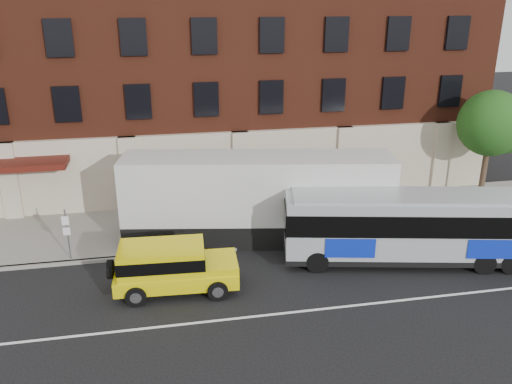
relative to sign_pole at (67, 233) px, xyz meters
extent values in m
plane|color=black|center=(8.50, -6.15, -1.45)|extent=(120.00, 120.00, 0.00)
cube|color=gray|center=(8.50, 2.85, -1.38)|extent=(60.00, 6.00, 0.15)
cube|color=gray|center=(8.50, -0.15, -1.38)|extent=(60.00, 0.25, 0.15)
cube|color=white|center=(8.50, -5.65, -1.45)|extent=(60.00, 0.12, 0.01)
cube|color=#592415|center=(8.50, 10.85, 6.20)|extent=(30.00, 10.00, 15.00)
cube|color=beige|center=(8.50, 5.70, 0.70)|extent=(30.00, 0.35, 4.00)
cube|color=#47130C|center=(-2.50, 4.85, 1.80)|extent=(4.20, 2.20, 0.30)
cube|color=beige|center=(-3.50, 5.60, 0.70)|extent=(0.90, 0.55, 4.00)
cube|color=beige|center=(2.50, 5.60, 0.70)|extent=(0.90, 0.55, 4.00)
cube|color=beige|center=(8.50, 5.60, 0.70)|extent=(0.90, 0.55, 4.00)
cube|color=beige|center=(14.50, 5.60, 0.70)|extent=(0.90, 0.55, 4.00)
cube|color=beige|center=(20.50, 5.60, 0.70)|extent=(0.90, 0.55, 4.00)
cube|color=black|center=(-0.25, 5.77, 4.50)|extent=(1.30, 0.20, 1.80)
cube|color=black|center=(3.25, 5.77, 4.50)|extent=(1.30, 0.20, 1.80)
cube|color=black|center=(6.75, 5.77, 4.50)|extent=(1.30, 0.20, 1.80)
cube|color=black|center=(10.25, 5.77, 4.50)|extent=(1.30, 0.20, 1.80)
cube|color=black|center=(13.75, 5.77, 4.50)|extent=(1.30, 0.20, 1.80)
cube|color=black|center=(17.25, 5.77, 4.50)|extent=(1.30, 0.20, 1.80)
cube|color=black|center=(20.75, 5.77, 4.50)|extent=(1.30, 0.20, 1.80)
cube|color=black|center=(-0.25, 5.77, 7.70)|extent=(1.30, 0.20, 1.80)
cube|color=black|center=(3.25, 5.77, 7.70)|extent=(1.30, 0.20, 1.80)
cube|color=black|center=(6.75, 5.77, 7.70)|extent=(1.30, 0.20, 1.80)
cube|color=black|center=(10.25, 5.77, 7.70)|extent=(1.30, 0.20, 1.80)
cube|color=black|center=(13.75, 5.77, 7.70)|extent=(1.30, 0.20, 1.80)
cube|color=black|center=(17.25, 5.77, 7.70)|extent=(1.30, 0.20, 1.80)
cube|color=black|center=(20.75, 5.77, 7.70)|extent=(1.30, 0.20, 1.80)
cube|color=black|center=(-2.00, 5.63, 0.30)|extent=(2.60, 0.15, 2.80)
cube|color=black|center=(4.00, 5.63, 0.30)|extent=(2.60, 0.15, 2.80)
cube|color=black|center=(10.00, 5.63, 0.30)|extent=(2.60, 0.15, 2.80)
cube|color=black|center=(16.00, 5.63, 0.30)|extent=(2.60, 0.15, 2.80)
cylinder|color=slate|center=(0.00, 0.05, -0.20)|extent=(0.07, 0.07, 2.50)
cube|color=white|center=(0.00, -0.10, 0.60)|extent=(0.30, 0.03, 0.40)
cube|color=white|center=(0.00, -0.10, 0.10)|extent=(0.30, 0.03, 0.35)
cylinder|color=#3C2B1E|center=(22.00, 3.35, 0.20)|extent=(0.32, 0.32, 3.00)
sphere|color=#1B4E16|center=(22.00, 3.35, 3.10)|extent=(3.60, 3.60, 3.60)
sphere|color=#1B4E16|center=(22.70, 2.95, 2.60)|extent=(2.20, 2.20, 2.20)
sphere|color=#1B4E16|center=(21.40, 3.75, 2.70)|extent=(2.00, 2.00, 2.00)
cube|color=#9C9FA5|center=(14.88, -2.70, 0.23)|extent=(11.63, 4.66, 2.70)
cube|color=black|center=(14.88, -2.70, -1.02)|extent=(11.69, 4.72, 0.24)
cube|color=#9C9FA5|center=(14.88, -2.70, 1.63)|extent=(11.01, 4.27, 0.11)
cube|color=black|center=(14.88, -2.70, 0.68)|extent=(11.72, 4.75, 0.95)
cube|color=#0B24B0|center=(11.66, -3.26, -0.27)|extent=(2.05, 0.47, 0.85)
cube|color=#0B24B0|center=(17.92, -2.10, -0.27)|extent=(2.05, 0.47, 0.85)
cylinder|color=black|center=(10.39, -2.85, -0.98)|extent=(0.99, 0.47, 0.95)
cylinder|color=black|center=(10.83, -0.75, -0.98)|extent=(0.99, 0.47, 0.95)
cylinder|color=black|center=(17.26, -4.30, -0.98)|extent=(0.99, 0.47, 0.95)
cylinder|color=black|center=(17.70, -2.20, -0.98)|extent=(0.99, 0.47, 0.95)
cylinder|color=black|center=(18.38, -4.53, -0.98)|extent=(0.99, 0.47, 0.95)
cylinder|color=black|center=(18.82, -2.43, -0.98)|extent=(0.99, 0.47, 0.95)
cube|color=yellow|center=(4.50, -3.19, -0.81)|extent=(4.87, 2.25, 0.60)
cube|color=yellow|center=(3.95, -3.16, -0.01)|extent=(3.38, 2.13, 0.99)
cube|color=black|center=(3.95, -3.16, 0.04)|extent=(3.42, 2.17, 0.50)
cube|color=yellow|center=(6.14, -3.28, -0.36)|extent=(1.59, 1.97, 0.30)
cube|color=black|center=(6.90, -3.32, -0.76)|extent=(0.15, 1.59, 0.55)
cylinder|color=black|center=(1.97, -3.05, -0.36)|extent=(0.26, 0.77, 0.76)
cylinder|color=black|center=(5.98, -4.24, -1.05)|extent=(0.81, 0.32, 0.80)
cylinder|color=silver|center=(5.98, -4.24, -1.05)|extent=(0.45, 0.32, 0.44)
cylinder|color=black|center=(6.09, -2.30, -1.05)|extent=(0.81, 0.32, 0.80)
cylinder|color=silver|center=(6.09, -2.30, -1.05)|extent=(0.45, 0.32, 0.44)
cylinder|color=black|center=(2.91, -4.07, -1.05)|extent=(0.81, 0.32, 0.80)
cylinder|color=silver|center=(2.91, -4.07, -1.05)|extent=(0.45, 0.32, 0.44)
cylinder|color=black|center=(3.02, -2.13, -1.05)|extent=(0.81, 0.32, 0.80)
cylinder|color=silver|center=(3.02, -2.13, -1.05)|extent=(0.45, 0.32, 0.44)
cube|color=black|center=(8.52, 0.79, -0.88)|extent=(12.73, 4.63, 1.14)
cube|color=silver|center=(8.52, 0.79, 1.20)|extent=(12.74, 4.67, 3.02)
cylinder|color=black|center=(3.71, 0.42, -0.93)|extent=(1.08, 0.47, 1.04)
cylinder|color=black|center=(4.12, 2.78, -0.93)|extent=(1.08, 0.47, 1.04)
cylinder|color=black|center=(4.93, 0.21, -0.93)|extent=(1.08, 0.47, 1.04)
cylinder|color=black|center=(5.35, 2.56, -0.93)|extent=(1.08, 0.47, 1.04)
cylinder|color=black|center=(11.70, -0.99, -0.93)|extent=(1.08, 0.47, 1.04)
cylinder|color=black|center=(12.11, 1.37, -0.93)|extent=(1.08, 0.47, 1.04)
cylinder|color=black|center=(12.93, -1.20, -0.93)|extent=(1.08, 0.47, 1.04)
cylinder|color=black|center=(13.34, 1.15, -0.93)|extent=(1.08, 0.47, 1.04)
camera|label=1|loc=(4.10, -21.77, 9.48)|focal=36.83mm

